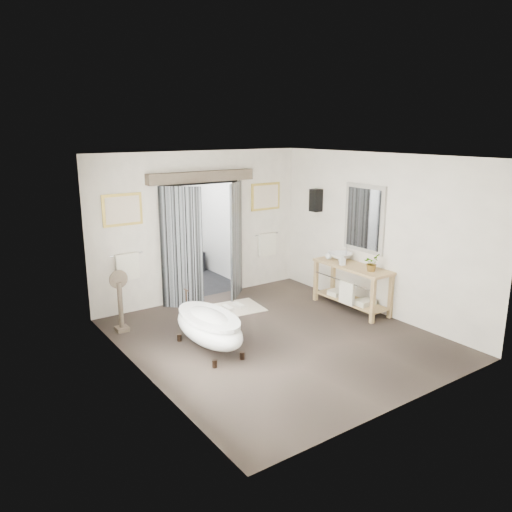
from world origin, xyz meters
name	(u,v)px	position (x,y,z in m)	size (l,w,h in m)	color
ground_plane	(277,338)	(0.00, 0.00, 0.00)	(5.00, 5.00, 0.00)	#42362E
room_shell	(281,227)	(-0.04, -0.12, 1.86)	(4.52, 5.02, 2.91)	silver
shower_room	(169,240)	(0.00, 3.99, 0.91)	(2.22, 2.01, 2.51)	black
back_wall_dressing	(205,222)	(0.00, 2.32, 1.56)	(3.82, 0.69, 2.52)	black
clawfoot_tub	(209,327)	(-1.12, 0.24, 0.38)	(0.71, 1.59, 0.78)	black
vanity	(351,283)	(1.95, 0.29, 0.51)	(0.57, 1.60, 0.85)	tan
pedestal_mirror	(120,305)	(-1.96, 1.72, 0.46)	(0.31, 0.20, 1.06)	brown
rug	(230,309)	(0.07, 1.56, 0.01)	(1.20, 0.80, 0.01)	beige
slippers	(233,306)	(0.15, 1.58, 0.04)	(0.36, 0.27, 0.05)	white
basin	(341,257)	(2.02, 0.67, 0.93)	(0.45, 0.45, 0.15)	white
plant	(371,263)	(1.95, -0.16, 1.00)	(0.27, 0.24, 0.30)	gray
soap_bottle_a	(343,260)	(1.82, 0.41, 0.95)	(0.09, 0.09, 0.20)	gray
soap_bottle_b	(329,255)	(1.91, 0.89, 0.94)	(0.14, 0.14, 0.18)	gray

